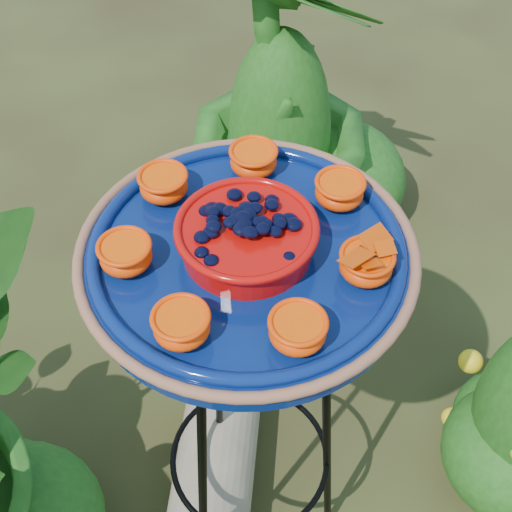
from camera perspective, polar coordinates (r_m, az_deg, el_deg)
name	(u,v)px	position (r m, az deg, el deg)	size (l,w,h in m)	color
ground_plane	(296,511)	(1.74, 3.23, -19.66)	(20.00, 20.00, 0.00)	#312715
tripod_stand	(249,398)	(1.26, -0.56, -11.27)	(0.42, 0.42, 0.87)	black
feeder_dish	(247,251)	(0.95, -0.73, 0.39)	(0.58, 0.58, 0.10)	navy
driftwood_log	(220,430)	(1.73, -2.89, -13.70)	(0.18, 0.18, 0.54)	tan
shrub_back_right	(280,105)	(1.97, 1.95, 12.01)	(0.50, 0.50, 0.90)	#1A5015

